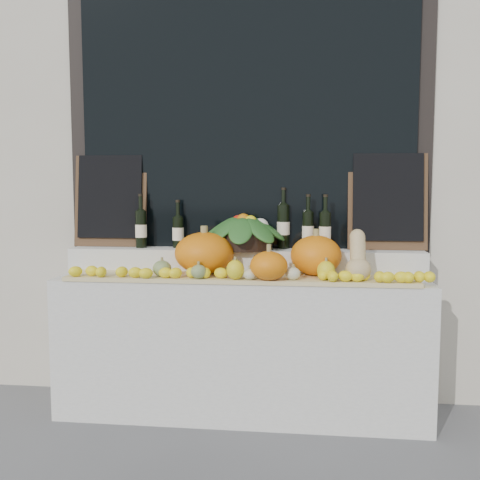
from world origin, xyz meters
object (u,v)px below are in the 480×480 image
object	(u,v)px
pumpkin_left	(204,253)
wine_bottle_tall	(283,226)
pumpkin_right	(316,255)
butternut_squash	(358,259)
produce_bowl	(243,231)

from	to	relation	value
pumpkin_left	wine_bottle_tall	bearing A→B (deg)	28.95
pumpkin_right	wine_bottle_tall	world-z (taller)	wine_bottle_tall
pumpkin_left	pumpkin_right	size ratio (longest dim) A/B	1.19
pumpkin_left	pumpkin_right	bearing A→B (deg)	1.00
pumpkin_left	butternut_squash	distance (m)	0.93
butternut_squash	wine_bottle_tall	size ratio (longest dim) A/B	0.73
produce_bowl	wine_bottle_tall	distance (m)	0.27
butternut_squash	wine_bottle_tall	world-z (taller)	wine_bottle_tall
pumpkin_left	butternut_squash	xyz separation A→B (m)	(0.93, -0.12, -0.01)
pumpkin_left	wine_bottle_tall	xyz separation A→B (m)	(0.48, 0.27, 0.15)
pumpkin_right	produce_bowl	bearing A→B (deg)	159.43
produce_bowl	wine_bottle_tall	size ratio (longest dim) A/B	1.45
pumpkin_left	produce_bowl	size ratio (longest dim) A/B	0.63
butternut_squash	produce_bowl	world-z (taller)	produce_bowl
butternut_squash	produce_bowl	distance (m)	0.78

